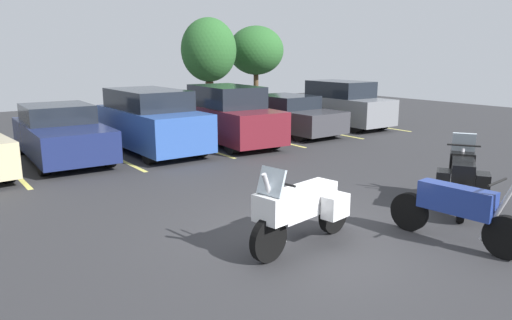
# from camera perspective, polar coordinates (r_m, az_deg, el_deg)

# --- Properties ---
(ground) EXTENTS (44.00, 44.00, 0.10)m
(ground) POSITION_cam_1_polar(r_m,az_deg,el_deg) (8.17, 6.48, -8.97)
(ground) COLOR #2D2D30
(motorcycle_touring) EXTENTS (2.26, 0.97, 1.38)m
(motorcycle_touring) POSITION_cam_1_polar(r_m,az_deg,el_deg) (7.35, 5.34, -5.63)
(motorcycle_touring) COLOR black
(motorcycle_touring) RESTS_ON ground
(motorcycle_second) EXTENTS (1.92, 1.35, 1.39)m
(motorcycle_second) POSITION_cam_1_polar(r_m,az_deg,el_deg) (9.99, 23.33, -1.70)
(motorcycle_second) COLOR black
(motorcycle_second) RESTS_ON ground
(motorcycle_third) EXTENTS (0.62, 2.21, 1.30)m
(motorcycle_third) POSITION_cam_1_polar(r_m,az_deg,el_deg) (8.11, 22.74, -5.43)
(motorcycle_third) COLOR black
(motorcycle_third) RESTS_ON ground
(parking_stripes) EXTENTS (21.82, 4.69, 0.01)m
(parking_stripes) POSITION_cam_1_polar(r_m,az_deg,el_deg) (14.57, -16.64, 0.42)
(parking_stripes) COLOR #EAE066
(parking_stripes) RESTS_ON ground
(car_navy) EXTENTS (2.06, 4.53, 1.54)m
(car_navy) POSITION_cam_1_polar(r_m,az_deg,el_deg) (14.46, -22.17, 2.90)
(car_navy) COLOR navy
(car_navy) RESTS_ON ground
(car_blue) EXTENTS (1.88, 4.51, 1.88)m
(car_blue) POSITION_cam_1_polar(r_m,az_deg,el_deg) (14.92, -12.39, 4.59)
(car_blue) COLOR #2D519E
(car_blue) RESTS_ON ground
(car_maroon) EXTENTS (2.12, 4.64, 1.90)m
(car_maroon) POSITION_cam_1_polar(r_m,az_deg,el_deg) (15.89, -3.31, 5.27)
(car_maroon) COLOR maroon
(car_maroon) RESTS_ON ground
(car_charcoal) EXTENTS (1.96, 4.50, 1.42)m
(car_charcoal) POSITION_cam_1_polar(r_m,az_deg,el_deg) (17.96, 3.78, 5.35)
(car_charcoal) COLOR #38383D
(car_charcoal) RESTS_ON ground
(car_grey) EXTENTS (1.86, 4.27, 1.85)m
(car_grey) POSITION_cam_1_polar(r_m,az_deg,el_deg) (19.94, 10.21, 6.52)
(car_grey) COLOR slate
(car_grey) RESTS_ON ground
(tree_left) EXTENTS (2.87, 2.87, 4.76)m
(tree_left) POSITION_cam_1_polar(r_m,az_deg,el_deg) (25.57, -5.65, 12.87)
(tree_left) COLOR #4C3823
(tree_left) RESTS_ON ground
(tree_center) EXTENTS (3.20, 3.20, 4.51)m
(tree_center) POSITION_cam_1_polar(r_m,az_deg,el_deg) (28.47, 0.00, 12.90)
(tree_center) COLOR #4C3823
(tree_center) RESTS_ON ground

